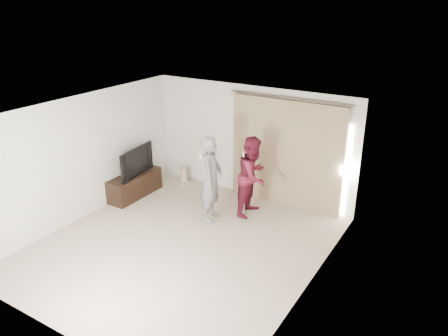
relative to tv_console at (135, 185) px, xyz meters
The scene contains 10 objects.
floor 2.59m from the tv_console, 28.50° to the right, with size 5.50×5.50×0.00m, color tan.
wall_back 2.92m from the tv_console, 33.87° to the left, with size 5.00×0.04×2.60m, color beige.
wall_left 1.62m from the tv_console, 100.82° to the right, with size 0.04×5.50×2.60m.
ceiling 3.47m from the tv_console, 28.50° to the right, with size 5.00×5.50×0.01m, color silver.
curtain 3.62m from the tv_console, 24.53° to the left, with size 2.80×0.11×2.46m.
tv_console is the anchor object (origin of this frame).
tv 0.61m from the tv_console, ahead, with size 1.17×0.15×0.67m, color black.
scratching_post 1.30m from the tv_console, 64.11° to the left, with size 0.32×0.32×0.43m.
person_man 2.27m from the tv_console, ahead, with size 0.62×0.77×1.84m.
person_woman 2.92m from the tv_console, 13.62° to the left, with size 0.67×0.85×1.74m.
Camera 1 is at (4.43, -5.69, 4.47)m, focal length 35.00 mm.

